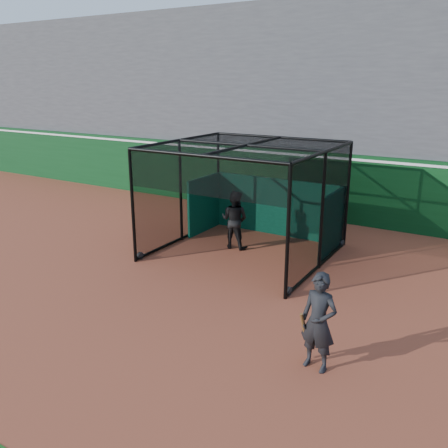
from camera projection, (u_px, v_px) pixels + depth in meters
The scene contains 6 objects.
ground at pixel (177, 301), 11.15m from camera, with size 120.00×120.00×0.00m, color #97452C.
outfield_wall at pixel (311, 183), 17.73m from camera, with size 50.00×0.50×2.50m.
grandstand at pixel (348, 93), 19.90m from camera, with size 50.00×7.85×8.95m.
batting_cage at pixel (246, 201), 13.84m from camera, with size 4.76×4.60×3.23m.
batter at pixel (234, 220), 14.50m from camera, with size 0.87×0.68×1.80m, color black.
on_deck_player at pixel (319, 322), 8.32m from camera, with size 0.72×0.52×1.83m.
Camera 1 is at (6.19, -8.10, 4.98)m, focal length 38.00 mm.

